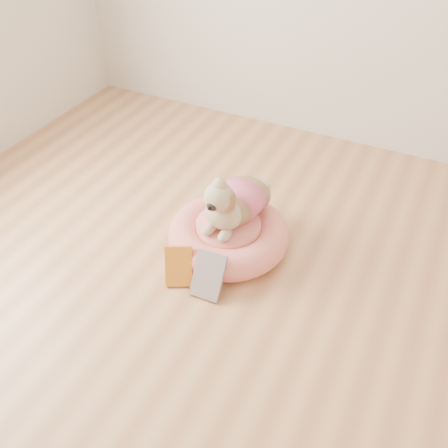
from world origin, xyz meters
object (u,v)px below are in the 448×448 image
at_px(pet_bed, 228,235).
at_px(book_white, 208,276).
at_px(book_yellow, 179,266).
at_px(dog, 233,193).

distance_m(pet_bed, book_white, 0.32).
height_order(pet_bed, book_yellow, book_yellow).
height_order(pet_bed, dog, dog).
bearing_deg(book_yellow, pet_bed, 45.12).
distance_m(dog, book_white, 0.41).
height_order(pet_bed, book_white, book_white).
xyz_separation_m(pet_bed, dog, (0.01, 0.03, 0.24)).
bearing_deg(book_white, pet_bed, 96.65).
bearing_deg(dog, pet_bed, -100.35).
relative_size(dog, book_white, 2.03).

